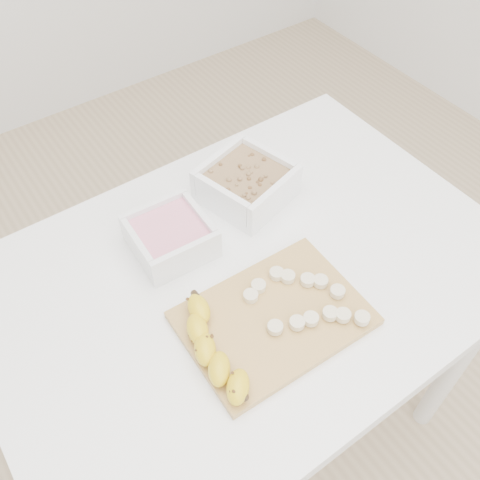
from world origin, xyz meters
TOP-DOWN VIEW (x-y plane):
  - ground at (0.00, 0.00)m, footprint 3.50×3.50m
  - table at (0.00, 0.00)m, footprint 1.00×0.70m
  - bowl_yogurt at (-0.09, 0.13)m, footprint 0.15×0.15m
  - bowl_granola at (0.11, 0.16)m, footprint 0.20×0.20m
  - cutting_board at (-0.03, -0.11)m, footprint 0.32×0.24m
  - banana at (-0.16, -0.12)m, footprint 0.13×0.21m
  - banana_slices at (0.03, -0.12)m, footprint 0.16×0.19m

SIDE VIEW (x-z plane):
  - ground at x=0.00m, z-range 0.00..0.00m
  - table at x=0.00m, z-range 0.28..1.03m
  - cutting_board at x=-0.03m, z-range 0.75..0.76m
  - banana_slices at x=0.03m, z-range 0.77..0.78m
  - banana at x=-0.16m, z-range 0.77..0.80m
  - bowl_yogurt at x=-0.09m, z-range 0.75..0.82m
  - bowl_granola at x=0.11m, z-range 0.75..0.83m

